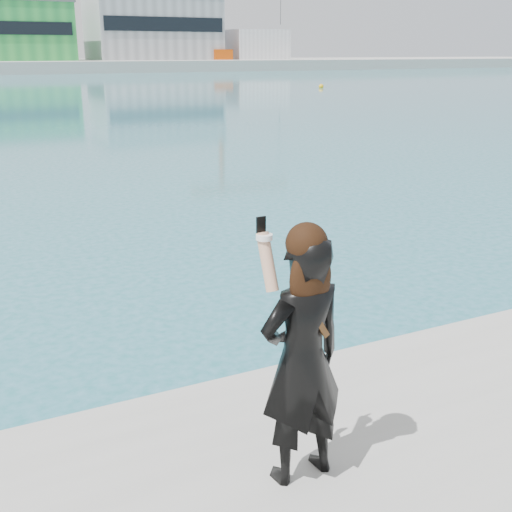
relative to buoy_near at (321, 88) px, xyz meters
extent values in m
plane|color=#186A6E|center=(-34.42, -55.17, 0.00)|extent=(500.00, 500.00, 0.00)
cube|color=gray|center=(5.58, 72.83, 8.00)|extent=(25.00, 15.00, 12.00)
cube|color=black|center=(5.58, 65.23, 8.60)|extent=(23.75, 0.20, 2.64)
cube|color=silver|center=(27.58, 70.83, 5.00)|extent=(12.00, 10.00, 6.00)
cube|color=#DC500C|center=(17.58, 66.83, 3.00)|extent=(4.00, 4.00, 2.00)
cylinder|color=silver|center=(-12.42, 65.83, 6.00)|extent=(0.16, 0.16, 8.00)
cube|color=red|center=(-11.82, 65.83, 9.40)|extent=(1.20, 0.04, 0.80)
sphere|color=#FAAF0D|center=(0.00, 0.00, 0.00)|extent=(0.50, 0.50, 0.50)
imported|color=black|center=(-35.21, -55.72, 1.70)|extent=(0.69, 0.48, 1.80)
sphere|color=black|center=(-35.21, -55.74, 2.54)|extent=(0.28, 0.28, 0.28)
ellipsoid|color=black|center=(-35.21, -55.79, 2.31)|extent=(0.30, 0.16, 0.48)
cylinder|color=tan|center=(-35.44, -55.63, 2.42)|extent=(0.10, 0.22, 0.39)
cylinder|color=white|center=(-35.44, -55.59, 2.57)|extent=(0.11, 0.11, 0.04)
cube|color=black|center=(-35.45, -55.55, 2.63)|extent=(0.07, 0.02, 0.13)
cube|color=#4C2D14|center=(-35.18, -55.80, 2.06)|extent=(0.25, 0.04, 0.37)
camera|label=1|loc=(-37.25, -59.09, 3.71)|focal=45.00mm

